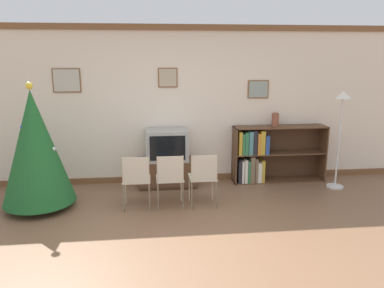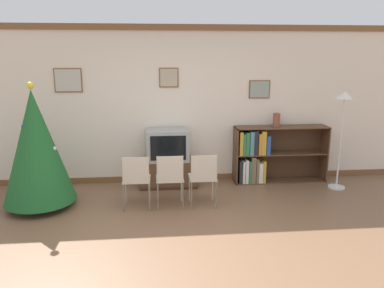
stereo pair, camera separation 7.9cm
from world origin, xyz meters
name	(u,v)px [view 2 (the right image)]	position (x,y,z in m)	size (l,w,h in m)	color
ground_plane	(180,254)	(0.00, 0.00, 0.00)	(24.00, 24.00, 0.00)	brown
wall_back	(170,105)	(0.00, 2.62, 1.35)	(8.44, 0.11, 2.70)	silver
christmas_tree	(36,147)	(-1.97, 1.56, 0.92)	(1.03, 1.03, 1.84)	maroon
tv_console	(168,173)	(-0.06, 2.31, 0.23)	(0.99, 0.49, 0.47)	#412A1A
television	(168,145)	(-0.06, 2.30, 0.73)	(0.71, 0.48, 0.52)	#9E9E99
folding_chair_left	(136,178)	(-0.54, 1.33, 0.47)	(0.40, 0.40, 0.82)	#BCB29E
folding_chair_center	(170,177)	(-0.06, 1.33, 0.47)	(0.40, 0.40, 0.82)	#BCB29E
folding_chair_right	(203,176)	(0.43, 1.33, 0.47)	(0.40, 0.40, 0.82)	#BCB29E
bookshelf	(263,155)	(1.62, 2.38, 0.49)	(1.63, 0.36, 0.99)	brown
vase	(276,120)	(1.84, 2.40, 1.11)	(0.12, 0.12, 0.23)	brown
standing_lamp	(343,115)	(2.79, 1.93, 1.26)	(0.28, 0.28, 1.64)	silver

